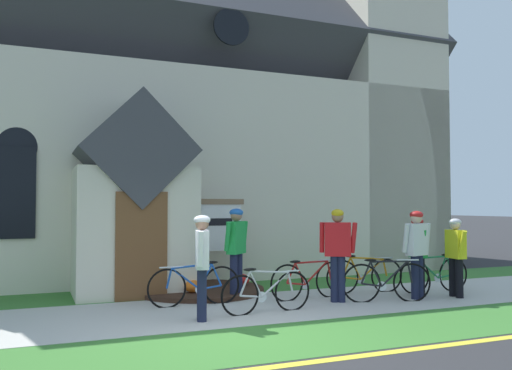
% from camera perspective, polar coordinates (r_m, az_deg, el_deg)
% --- Properties ---
extents(ground, '(140.00, 140.00, 0.00)m').
position_cam_1_polar(ground, '(11.61, -9.34, -11.22)').
color(ground, '#2B2B2D').
extents(sidewalk_slab, '(32.00, 2.80, 0.01)m').
position_cam_1_polar(sidewalk_slab, '(10.21, 3.35, -12.48)').
color(sidewalk_slab, '#B7B5AD').
rests_on(sidewalk_slab, ground).
extents(grass_verge, '(32.00, 1.85, 0.01)m').
position_cam_1_polar(grass_verge, '(8.22, 10.68, -14.99)').
color(grass_verge, '#38722D').
rests_on(grass_verge, ground).
extents(church_lawn, '(24.00, 1.71, 0.01)m').
position_cam_1_polar(church_lawn, '(12.25, -1.33, -10.76)').
color(church_lawn, '#38722D').
rests_on(church_lawn, ground).
extents(curb_paint_stripe, '(28.00, 0.16, 0.01)m').
position_cam_1_polar(curb_paint_stripe, '(7.37, 15.46, -16.47)').
color(curb_paint_stripe, yellow).
rests_on(curb_paint_stripe, ground).
extents(church_building, '(13.91, 10.52, 12.59)m').
position_cam_1_polar(church_building, '(17.13, -6.10, 7.16)').
color(church_building, beige).
rests_on(church_building, ground).
extents(church_sign, '(2.28, 0.22, 1.98)m').
position_cam_1_polar(church_sign, '(11.85, -6.46, -4.58)').
color(church_sign, '#7F6047').
rests_on(church_sign, ground).
extents(flower_bed, '(2.69, 2.69, 0.34)m').
position_cam_1_polar(flower_bed, '(11.61, -5.87, -10.90)').
color(flower_bed, '#382319').
rests_on(flower_bed, ground).
extents(bicycle_red, '(1.72, 0.27, 0.82)m').
position_cam_1_polar(bicycle_red, '(11.68, 11.37, -9.31)').
color(bicycle_red, black).
rests_on(bicycle_red, ground).
extents(bicycle_blue, '(1.72, 0.12, 0.82)m').
position_cam_1_polar(bicycle_blue, '(12.18, 18.32, -8.93)').
color(bicycle_blue, black).
rests_on(bicycle_blue, ground).
extents(bicycle_yellow, '(1.75, 0.19, 0.79)m').
position_cam_1_polar(bicycle_yellow, '(10.76, 5.63, -9.95)').
color(bicycle_yellow, black).
rests_on(bicycle_yellow, ground).
extents(bicycle_orange, '(1.71, 0.17, 0.80)m').
position_cam_1_polar(bicycle_orange, '(9.36, 1.10, -11.21)').
color(bicycle_orange, black).
rests_on(bicycle_orange, ground).
extents(bicycle_green, '(1.68, 0.52, 0.84)m').
position_cam_1_polar(bicycle_green, '(10.69, 13.60, -9.88)').
color(bicycle_green, black).
rests_on(bicycle_green, ground).
extents(bicycle_silver, '(1.75, 0.08, 0.82)m').
position_cam_1_polar(bicycle_silver, '(10.10, -6.46, -10.47)').
color(bicycle_silver, black).
rests_on(bicycle_silver, ground).
extents(cyclist_in_orange_jersey, '(0.67, 0.33, 1.73)m').
position_cam_1_polar(cyclist_in_orange_jersey, '(11.11, 16.61, -6.28)').
color(cyclist_in_orange_jersey, '#191E38').
rests_on(cyclist_in_orange_jersey, ground).
extents(cyclist_in_white_jersey, '(0.28, 0.72, 1.58)m').
position_cam_1_polar(cyclist_in_white_jersey, '(11.47, 16.69, -6.69)').
color(cyclist_in_white_jersey, black).
rests_on(cyclist_in_white_jersey, ground).
extents(cyclist_in_yellow_jersey, '(0.28, 0.75, 1.57)m').
position_cam_1_polar(cyclist_in_yellow_jersey, '(11.56, 20.33, -6.64)').
color(cyclist_in_yellow_jersey, black).
rests_on(cyclist_in_yellow_jersey, ground).
extents(cyclist_in_red_jersey, '(0.58, 0.57, 1.77)m').
position_cam_1_polar(cyclist_in_red_jersey, '(10.76, -2.10, -6.32)').
color(cyclist_in_red_jersey, '#191E38').
rests_on(cyclist_in_red_jersey, ground).
extents(cyclist_in_blue_jersey, '(0.57, 0.50, 1.76)m').
position_cam_1_polar(cyclist_in_blue_jersey, '(10.40, 8.62, -6.48)').
color(cyclist_in_blue_jersey, '#191E38').
rests_on(cyclist_in_blue_jersey, ground).
extents(cyclist_in_green_jersey, '(0.31, 0.68, 1.68)m').
position_cam_1_polar(cyclist_in_green_jersey, '(8.69, -5.73, -7.77)').
color(cyclist_in_green_jersey, '#191E38').
rests_on(cyclist_in_green_jersey, ground).
extents(roadside_conifer, '(3.16, 3.16, 7.18)m').
position_cam_1_polar(roadside_conifer, '(19.59, 10.60, 6.12)').
color(roadside_conifer, '#3D2D1E').
rests_on(roadside_conifer, ground).
extents(distant_hill, '(108.26, 50.74, 26.37)m').
position_cam_1_polar(distant_hill, '(68.01, -25.42, -3.51)').
color(distant_hill, '#847A5B').
rests_on(distant_hill, ground).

